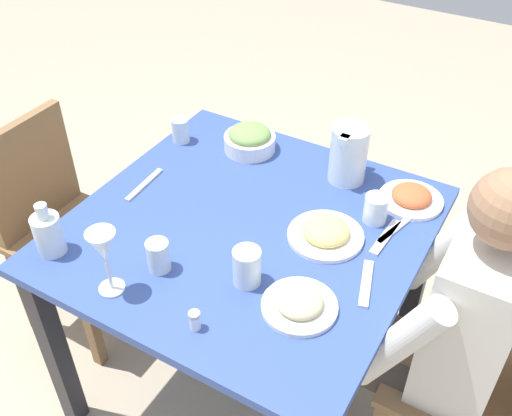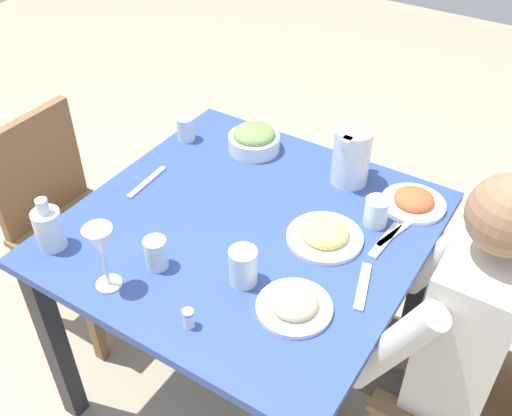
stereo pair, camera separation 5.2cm
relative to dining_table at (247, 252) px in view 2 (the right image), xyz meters
name	(u,v)px [view 2 (the right image)]	position (x,y,z in m)	size (l,w,h in m)	color
ground_plane	(248,376)	(0.00, 0.00, -0.64)	(8.00, 8.00, 0.00)	tan
dining_table	(247,252)	(0.00, 0.00, 0.00)	(1.00, 1.00, 0.76)	#334C99
chair_near	(494,391)	(0.04, -0.78, -0.16)	(0.40, 0.40, 0.86)	olive
chair_far	(64,214)	(-0.06, 0.78, -0.16)	(0.40, 0.40, 0.86)	olive
diner_near	(432,325)	(0.04, -0.58, -0.01)	(0.48, 0.53, 1.16)	silver
water_pitcher	(352,156)	(0.36, -0.16, 0.21)	(0.16, 0.12, 0.19)	silver
salad_bowl	(254,139)	(0.35, 0.20, 0.15)	(0.18, 0.18, 0.09)	white
plate_fries	(325,234)	(0.07, -0.23, 0.13)	(0.22, 0.22, 0.06)	white
plate_rice_curry	(413,201)	(0.35, -0.38, 0.13)	(0.20, 0.20, 0.05)	white
plate_beans	(294,305)	(-0.21, -0.28, 0.13)	(0.20, 0.20, 0.05)	white
water_glass_by_pitcher	(243,266)	(-0.20, -0.12, 0.17)	(0.08, 0.08, 0.11)	silver
water_glass_far_right	(376,212)	(0.21, -0.32, 0.16)	(0.07, 0.07, 0.09)	silver
water_glass_near_left	(186,129)	(0.28, 0.44, 0.16)	(0.06, 0.06, 0.09)	silver
water_glass_far_left	(156,253)	(-0.27, 0.11, 0.16)	(0.06, 0.06, 0.09)	silver
wine_glass	(100,245)	(-0.40, 0.17, 0.25)	(0.08, 0.08, 0.20)	silver
oil_carafe	(50,230)	(-0.37, 0.41, 0.17)	(0.08, 0.08, 0.16)	silver
salt_shaker	(189,318)	(-0.39, -0.09, 0.14)	(0.03, 0.03, 0.05)	white
fork_near	(363,286)	(-0.05, -0.40, 0.12)	(0.17, 0.03, 0.01)	silver
knife_near	(148,182)	(0.00, 0.38, 0.12)	(0.18, 0.02, 0.01)	silver
fork_far	(385,240)	(0.15, -0.38, 0.12)	(0.17, 0.03, 0.01)	silver
knife_far	(397,232)	(0.21, -0.39, 0.12)	(0.18, 0.02, 0.01)	silver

